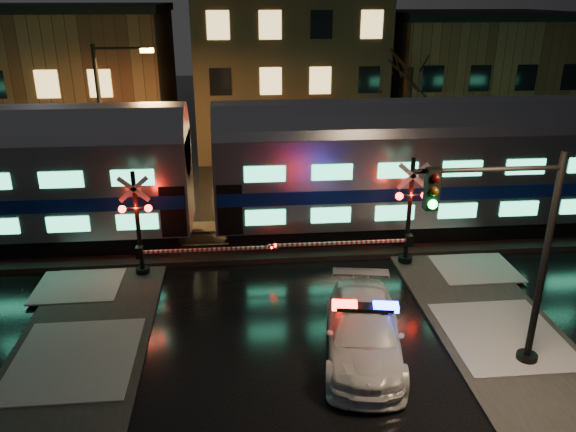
{
  "coord_description": "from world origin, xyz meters",
  "views": [
    {
      "loc": [
        -1.57,
        -17.21,
        10.02
      ],
      "look_at": [
        0.28,
        2.5,
        2.2
      ],
      "focal_mm": 35.0,
      "sensor_mm": 36.0,
      "label": 1
    }
  ],
  "objects_px": {
    "police_car": "(364,332)",
    "streetlight": "(108,121)",
    "crossing_signal_right": "(400,223)",
    "traffic_light": "(510,261)",
    "crossing_signal_left": "(148,235)"
  },
  "relations": [
    {
      "from": "traffic_light",
      "to": "crossing_signal_left",
      "type": "bearing_deg",
      "value": 138.53
    },
    {
      "from": "crossing_signal_right",
      "to": "traffic_light",
      "type": "height_order",
      "value": "traffic_light"
    },
    {
      "from": "police_car",
      "to": "crossing_signal_right",
      "type": "height_order",
      "value": "crossing_signal_right"
    },
    {
      "from": "crossing_signal_right",
      "to": "crossing_signal_left",
      "type": "distance_m",
      "value": 9.57
    },
    {
      "from": "police_car",
      "to": "crossing_signal_right",
      "type": "relative_size",
      "value": 0.93
    },
    {
      "from": "police_car",
      "to": "crossing_signal_left",
      "type": "distance_m",
      "value": 9.02
    },
    {
      "from": "traffic_light",
      "to": "streetlight",
      "type": "relative_size",
      "value": 0.79
    },
    {
      "from": "police_car",
      "to": "crossing_signal_right",
      "type": "bearing_deg",
      "value": 74.74
    },
    {
      "from": "crossing_signal_right",
      "to": "crossing_signal_left",
      "type": "relative_size",
      "value": 1.06
    },
    {
      "from": "police_car",
      "to": "streetlight",
      "type": "height_order",
      "value": "streetlight"
    },
    {
      "from": "crossing_signal_right",
      "to": "crossing_signal_left",
      "type": "height_order",
      "value": "crossing_signal_right"
    },
    {
      "from": "crossing_signal_right",
      "to": "streetlight",
      "type": "height_order",
      "value": "streetlight"
    },
    {
      "from": "police_car",
      "to": "streetlight",
      "type": "relative_size",
      "value": 0.71
    },
    {
      "from": "police_car",
      "to": "crossing_signal_right",
      "type": "xyz_separation_m",
      "value": [
        2.65,
        5.71,
        1.02
      ]
    },
    {
      "from": "police_car",
      "to": "crossing_signal_left",
      "type": "bearing_deg",
      "value": 150.14
    }
  ]
}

